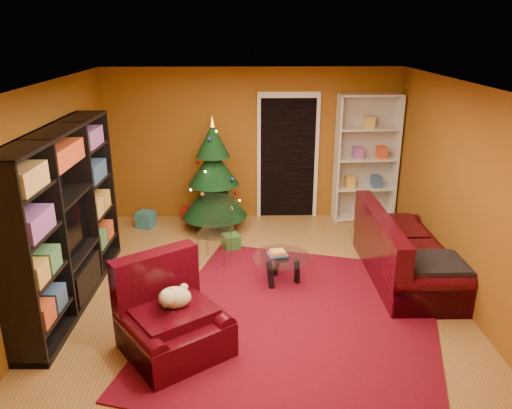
{
  "coord_description": "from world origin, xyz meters",
  "views": [
    {
      "loc": [
        -0.13,
        -5.65,
        3.21
      ],
      "look_at": [
        0.0,
        0.4,
        1.05
      ],
      "focal_mm": 35.0,
      "sensor_mm": 36.0,
      "label": 1
    }
  ],
  "objects_px": {
    "media_unit": "(65,219)",
    "dog": "(175,297)",
    "coffee_table": "(281,269)",
    "gift_box_red": "(189,213)",
    "rug": "(299,320)",
    "white_bookshelf": "(366,159)",
    "gift_box_green": "(231,242)",
    "armchair": "(174,318)",
    "gift_box_teal": "(146,219)",
    "christmas_tree": "(214,176)",
    "sofa": "(407,246)",
    "acrylic_chair": "(215,233)"
  },
  "relations": [
    {
      "from": "media_unit",
      "to": "dog",
      "type": "xyz_separation_m",
      "value": [
        1.41,
        -1.05,
        -0.46
      ]
    },
    {
      "from": "coffee_table",
      "to": "gift_box_red",
      "type": "bearing_deg",
      "value": 121.79
    },
    {
      "from": "rug",
      "to": "gift_box_red",
      "type": "relative_size",
      "value": 16.16
    },
    {
      "from": "dog",
      "to": "white_bookshelf",
      "type": "bearing_deg",
      "value": 17.65
    },
    {
      "from": "gift_box_green",
      "to": "dog",
      "type": "xyz_separation_m",
      "value": [
        -0.51,
        -2.48,
        0.49
      ]
    },
    {
      "from": "rug",
      "to": "media_unit",
      "type": "relative_size",
      "value": 1.29
    },
    {
      "from": "media_unit",
      "to": "armchair",
      "type": "bearing_deg",
      "value": -37.42
    },
    {
      "from": "rug",
      "to": "armchair",
      "type": "distance_m",
      "value": 1.5
    },
    {
      "from": "gift_box_teal",
      "to": "gift_box_green",
      "type": "bearing_deg",
      "value": -32.59
    },
    {
      "from": "armchair",
      "to": "gift_box_green",
      "type": "bearing_deg",
      "value": 43.02
    },
    {
      "from": "christmas_tree",
      "to": "gift_box_red",
      "type": "height_order",
      "value": "christmas_tree"
    },
    {
      "from": "sofa",
      "to": "coffee_table",
      "type": "relative_size",
      "value": 2.8
    },
    {
      "from": "armchair",
      "to": "gift_box_teal",
      "type": "bearing_deg",
      "value": 69.81
    },
    {
      "from": "christmas_tree",
      "to": "armchair",
      "type": "relative_size",
      "value": 1.85
    },
    {
      "from": "acrylic_chair",
      "to": "coffee_table",
      "type": "bearing_deg",
      "value": -21.43
    },
    {
      "from": "rug",
      "to": "sofa",
      "type": "height_order",
      "value": "sofa"
    },
    {
      "from": "media_unit",
      "to": "christmas_tree",
      "type": "relative_size",
      "value": 1.45
    },
    {
      "from": "christmas_tree",
      "to": "white_bookshelf",
      "type": "bearing_deg",
      "value": 9.25
    },
    {
      "from": "coffee_table",
      "to": "acrylic_chair",
      "type": "distance_m",
      "value": 1.15
    },
    {
      "from": "dog",
      "to": "acrylic_chair",
      "type": "distance_m",
      "value": 2.09
    },
    {
      "from": "gift_box_red",
      "to": "acrylic_chair",
      "type": "bearing_deg",
      "value": -71.87
    },
    {
      "from": "media_unit",
      "to": "gift_box_red",
      "type": "relative_size",
      "value": 12.49
    },
    {
      "from": "gift_box_green",
      "to": "christmas_tree",
      "type": "bearing_deg",
      "value": 109.6
    },
    {
      "from": "media_unit",
      "to": "white_bookshelf",
      "type": "bearing_deg",
      "value": 33.77
    },
    {
      "from": "rug",
      "to": "acrylic_chair",
      "type": "xyz_separation_m",
      "value": [
        -1.05,
        1.59,
        0.43
      ]
    },
    {
      "from": "christmas_tree",
      "to": "sofa",
      "type": "relative_size",
      "value": 0.9
    },
    {
      "from": "media_unit",
      "to": "sofa",
      "type": "relative_size",
      "value": 1.3
    },
    {
      "from": "christmas_tree",
      "to": "sofa",
      "type": "xyz_separation_m",
      "value": [
        2.67,
        -1.78,
        -0.47
      ]
    },
    {
      "from": "rug",
      "to": "gift_box_red",
      "type": "distance_m",
      "value": 3.64
    },
    {
      "from": "sofa",
      "to": "rug",
      "type": "bearing_deg",
      "value": 124.14
    },
    {
      "from": "rug",
      "to": "armchair",
      "type": "height_order",
      "value": "armchair"
    },
    {
      "from": "gift_box_red",
      "to": "acrylic_chair",
      "type": "relative_size",
      "value": 0.25
    },
    {
      "from": "gift_box_red",
      "to": "sofa",
      "type": "bearing_deg",
      "value": -35.16
    },
    {
      "from": "media_unit",
      "to": "gift_box_green",
      "type": "bearing_deg",
      "value": 37.98
    },
    {
      "from": "rug",
      "to": "dog",
      "type": "height_order",
      "value": "dog"
    },
    {
      "from": "armchair",
      "to": "sofa",
      "type": "distance_m",
      "value": 3.31
    },
    {
      "from": "coffee_table",
      "to": "acrylic_chair",
      "type": "xyz_separation_m",
      "value": [
        -0.91,
        0.67,
        0.24
      ]
    },
    {
      "from": "white_bookshelf",
      "to": "media_unit",
      "type": "bearing_deg",
      "value": -150.23
    },
    {
      "from": "dog",
      "to": "coffee_table",
      "type": "bearing_deg",
      "value": 13.84
    },
    {
      "from": "armchair",
      "to": "acrylic_chair",
      "type": "bearing_deg",
      "value": 46.52
    },
    {
      "from": "christmas_tree",
      "to": "acrylic_chair",
      "type": "bearing_deg",
      "value": -86.55
    },
    {
      "from": "white_bookshelf",
      "to": "christmas_tree",
      "type": "bearing_deg",
      "value": -173.4
    },
    {
      "from": "dog",
      "to": "acrylic_chair",
      "type": "relative_size",
      "value": 0.46
    },
    {
      "from": "coffee_table",
      "to": "christmas_tree",
      "type": "bearing_deg",
      "value": 117.19
    },
    {
      "from": "gift_box_red",
      "to": "gift_box_teal",
      "type": "bearing_deg",
      "value": -155.45
    },
    {
      "from": "gift_box_red",
      "to": "acrylic_chair",
      "type": "distance_m",
      "value": 1.8
    },
    {
      "from": "acrylic_chair",
      "to": "gift_box_teal",
      "type": "bearing_deg",
      "value": 147.81
    },
    {
      "from": "rug",
      "to": "armchair",
      "type": "xyz_separation_m",
      "value": [
        -1.34,
        -0.54,
        0.39
      ]
    },
    {
      "from": "gift_box_teal",
      "to": "acrylic_chair",
      "type": "distance_m",
      "value": 1.87
    },
    {
      "from": "rug",
      "to": "christmas_tree",
      "type": "distance_m",
      "value": 3.18
    }
  ]
}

